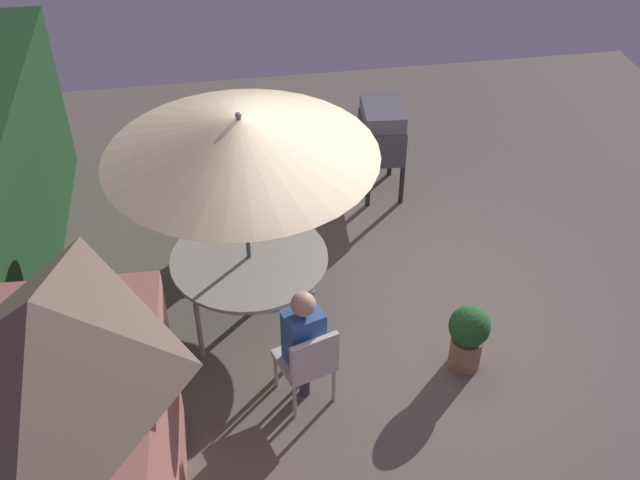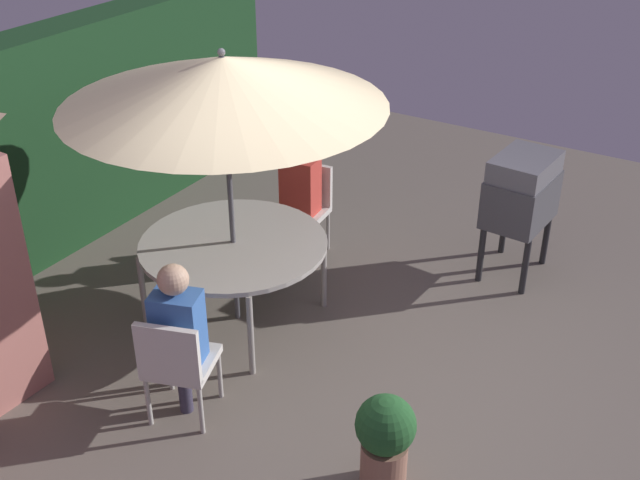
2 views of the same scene
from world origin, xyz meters
TOP-DOWN VIEW (x-y plane):
  - ground_plane at (0.00, 0.00)m, footprint 11.00×11.00m
  - hedge_backdrop at (0.00, 3.50)m, footprint 7.08×0.50m
  - patio_table at (0.22, 1.18)m, footprint 1.57×1.57m
  - patio_umbrella at (0.22, 1.18)m, footprint 2.50×2.50m
  - bbq_grill at (2.20, -0.61)m, footprint 0.73×0.55m
  - chair_near_shed at (1.53, 1.30)m, footprint 0.51×0.50m
  - chair_far_side at (-1.02, 0.77)m, footprint 0.59×0.58m
  - potted_plant_by_shed at (-0.83, -0.79)m, footprint 0.40×0.40m
  - person_in_red at (1.44, 1.29)m, footprint 0.27×0.36m
  - person_in_blue at (-0.94, 0.80)m, footprint 0.33×0.40m

SIDE VIEW (x-z plane):
  - ground_plane at x=0.00m, z-range 0.00..0.00m
  - potted_plant_by_shed at x=-0.83m, z-range 0.04..0.76m
  - chair_near_shed at x=1.53m, z-range 0.07..0.97m
  - chair_far_side at x=-1.02m, z-range 0.07..0.97m
  - patio_table at x=0.22m, z-range 0.34..1.10m
  - person_in_red at x=1.44m, z-range 0.15..1.41m
  - person_in_blue at x=-0.94m, z-range 0.15..1.41m
  - bbq_grill at x=2.20m, z-range 0.25..1.45m
  - hedge_backdrop at x=0.00m, z-range 0.00..2.14m
  - patio_umbrella at x=0.22m, z-range 0.95..3.34m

